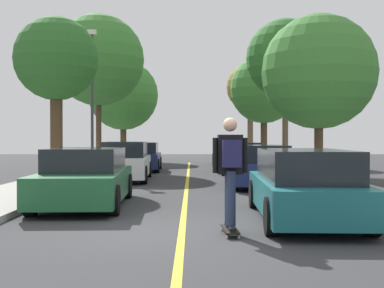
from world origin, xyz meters
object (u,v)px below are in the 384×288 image
parked_car_left_nearest (83,178)px  street_tree_right_far (262,90)px  parked_car_right_farthest (227,154)px  fire_hydrant (52,176)px  street_tree_left_far (121,95)px  street_tree_right_nearest (317,72)px  parked_car_right_near (256,166)px  skateboarder (228,165)px  street_tree_right_near (283,59)px  parked_car_right_far (238,158)px  parked_car_left_near (123,162)px  parked_car_left_far (138,157)px  street_tree_right_farthest (248,88)px  street_tree_left_near (96,60)px  street_tree_left_nearest (54,60)px  parked_car_right_nearest (301,185)px  skateboard (228,229)px  streetlamp (90,91)px

parked_car_left_nearest → street_tree_right_far: 19.82m
parked_car_right_farthest → fire_hydrant: size_ratio=6.43×
street_tree_left_far → street_tree_right_nearest: (8.95, -16.88, -0.64)m
parked_car_right_near → skateboarder: bearing=-100.6°
street_tree_right_near → parked_car_right_far: bearing=-168.5°
parked_car_left_nearest → street_tree_right_nearest: (6.81, 5.24, 3.17)m
parked_car_left_near → street_tree_right_near: 9.25m
parked_car_right_far → parked_car_left_nearest: bearing=-113.2°
parked_car_left_far → street_tree_right_farthest: bearing=62.0°
parked_car_right_far → street_tree_left_far: street_tree_left_far is taller
street_tree_left_near → street_tree_left_far: (0.00, 8.96, -0.98)m
parked_car_left_far → street_tree_right_farthest: street_tree_right_farthest is taller
parked_car_left_nearest → street_tree_left_nearest: 6.81m
parked_car_right_farthest → parked_car_right_nearest: bearing=-90.0°
parked_car_right_far → street_tree_right_near: (2.14, 0.44, 4.55)m
street_tree_left_far → street_tree_right_far: (8.95, -3.90, 0.02)m
street_tree_right_nearest → skateboarder: bearing=-112.6°
street_tree_left_far → street_tree_right_nearest: bearing=-62.1°
street_tree_right_farthest → skateboarder: street_tree_right_farthest is taller
parked_car_right_far → street_tree_right_far: size_ratio=0.72×
parked_car_right_farthest → skateboarder: (-1.53, -20.77, 0.48)m
street_tree_right_near → skateboard: street_tree_right_near is taller
street_tree_right_near → fire_hydrant: 12.90m
skateboarder → parked_car_right_farthest: bearing=85.8°
parked_car_right_nearest → parked_car_right_near: (0.00, 6.67, -0.01)m
parked_car_left_nearest → skateboard: 4.76m
street_tree_left_nearest → street_tree_right_farthest: (8.95, 19.86, 1.03)m
street_tree_right_far → streetlamp: 12.19m
fire_hydrant → parked_car_right_nearest: bearing=-37.9°
parked_car_left_near → parked_car_left_far: (0.00, 5.42, -0.03)m
parked_car_right_far → skateboard: size_ratio=5.44×
street_tree_right_near → skateboarder: street_tree_right_near is taller
parked_car_right_far → street_tree_right_farthest: 15.19m
street_tree_right_near → street_tree_left_near: bearing=168.7°
street_tree_left_far → skateboard: (5.27, -25.65, -4.38)m
street_tree_left_near → parked_car_right_nearest: bearing=-65.9°
parked_car_right_nearest → street_tree_left_nearest: (-6.81, 7.46, 3.57)m
parked_car_right_nearest → parked_car_right_far: 13.00m
streetlamp → skateboarder: bearing=-69.6°
parked_car_right_nearest → street_tree_left_nearest: 10.71m
parked_car_right_farthest → street_tree_right_nearest: bearing=-79.9°
parked_car_left_near → fire_hydrant: (-1.50, -4.33, -0.21)m
street_tree_left_nearest → street_tree_right_far: size_ratio=0.87×
street_tree_left_nearest → street_tree_right_near: size_ratio=0.81×
street_tree_left_near → street_tree_right_near: (8.95, -1.80, -0.21)m
street_tree_left_near → street_tree_right_far: (8.95, 5.06, -0.97)m
parked_car_right_farthest → street_tree_right_far: street_tree_right_far is taller
parked_car_right_nearest → skateboard: 2.20m
parked_car_right_nearest → streetlamp: bearing=118.8°
street_tree_right_far → street_tree_right_near: bearing=-90.0°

